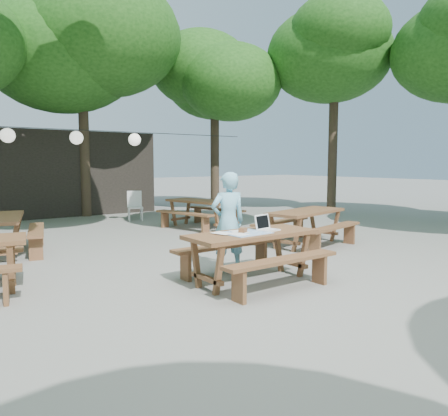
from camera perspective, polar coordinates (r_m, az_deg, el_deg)
ground at (r=6.76m, az=-0.61°, el=-9.25°), size 80.00×80.00×0.00m
pavilion at (r=16.38m, az=-20.99°, el=4.28°), size 6.00×3.00×2.80m
main_picnic_table at (r=6.52m, az=3.65°, el=-6.32°), size 2.00×1.58×0.75m
picnic_table_ne at (r=9.55m, az=10.62°, el=-2.47°), size 2.20×1.96×0.75m
picnic_table_far_e at (r=11.92m, az=-2.99°, el=-0.70°), size 1.99×2.22×0.75m
woman at (r=7.09m, az=0.53°, el=-1.83°), size 0.66×0.51×1.62m
plastic_chair at (r=13.62m, az=-11.52°, el=-0.53°), size 0.56×0.56×0.90m
laptop at (r=6.63m, az=5.46°, el=-2.40°), size 0.37×0.32×0.24m
tabletop_clutter at (r=6.36m, az=2.58°, el=-3.19°), size 0.79×0.59×0.08m
paper_lanterns at (r=11.88m, az=-18.65°, el=8.71°), size 9.00×0.34×0.38m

